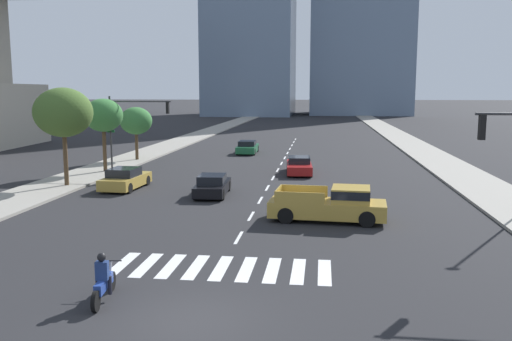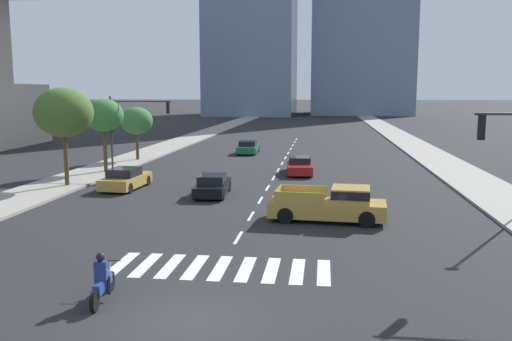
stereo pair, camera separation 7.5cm
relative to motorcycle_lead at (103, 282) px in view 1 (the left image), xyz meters
The scene contains 15 objects.
ground_plane 3.13m from the motorcycle_lead, 20.52° to the right, with size 800.00×800.00×0.00m, color #232326.
sidewalk_east 33.33m from the motorcycle_lead, 60.20° to the left, with size 4.00×260.00×0.15m, color gray.
sidewalk_west 30.88m from the motorcycle_lead, 110.49° to the left, with size 4.00×260.00×0.15m, color gray.
crosswalk_near 4.46m from the motorcycle_lead, 49.42° to the left, with size 7.65×2.71×0.01m.
lane_divider_center 31.50m from the motorcycle_lead, 84.75° to the left, with size 0.14×50.00×0.01m.
motorcycle_lead is the anchor object (origin of this frame).
pickup_truck 12.83m from the motorcycle_lead, 57.54° to the left, with size 5.62×2.42×1.67m.
sedan_gold_0 18.90m from the motorcycle_lead, 108.65° to the left, with size 2.11×4.42×1.36m.
sedan_black_1 16.48m from the motorcycle_lead, 90.41° to the left, with size 1.94×4.35×1.25m.
sedan_red_2 26.17m from the motorcycle_lead, 79.82° to the left, with size 2.13×4.89×1.25m.
sedan_green_3 38.58m from the motorcycle_lead, 91.61° to the left, with size 1.94×4.69×1.28m.
traffic_signal_far 26.04m from the motorcycle_lead, 107.59° to the left, with size 5.03×0.28×5.64m.
street_tree_nearest 21.01m from the motorcycle_lead, 119.09° to the left, with size 3.69×3.69×6.24m.
street_tree_second 26.51m from the motorcycle_lead, 112.41° to the left, with size 2.91×2.91×5.46m.
street_tree_third 33.05m from the motorcycle_lead, 107.69° to the left, with size 2.83×2.83×4.63m.
Camera 1 is at (3.43, -13.45, 6.12)m, focal length 37.81 mm.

